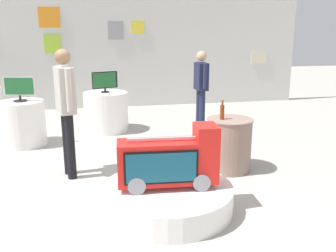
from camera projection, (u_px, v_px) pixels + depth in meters
The scene contains 12 objects.
ground_plane at pixel (136, 190), 4.66m from camera, with size 30.00×30.00×0.00m, color #B2ADA3.
back_wall_display at pixel (110, 45), 9.37m from camera, with size 10.27×0.13×3.22m.
main_display_pedestal at pixel (168, 198), 4.12m from camera, with size 1.47×1.47×0.28m, color white.
novelty_firetruck_tv at pixel (170, 162), 4.01m from camera, with size 1.12×0.46×0.69m.
display_pedestal_center_rear at pixel (23, 123), 6.42m from camera, with size 0.78×0.78×0.78m, color white.
tv_on_center_rear at pixel (19, 88), 6.26m from camera, with size 0.53×0.23×0.42m.
display_pedestal_right_rear at pixel (106, 112), 7.35m from camera, with size 0.88×0.88×0.78m, color white.
tv_on_right_rear at pixel (105, 81), 7.18m from camera, with size 0.50×0.19×0.41m.
side_table_round at pixel (229, 144), 5.25m from camera, with size 0.65×0.65×0.76m.
bottle_on_side_table at pixel (222, 112), 5.11m from camera, with size 0.06×0.06×0.28m.
shopper_browsing_near_truck at pixel (66, 104), 4.86m from camera, with size 0.30×0.54×1.74m.
shopper_browsing_rear at pixel (201, 84), 7.30m from camera, with size 0.21×0.56×1.59m.
Camera 1 is at (-0.46, -4.30, 1.96)m, focal length 39.08 mm.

